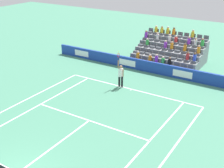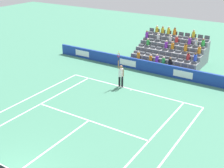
{
  "view_description": "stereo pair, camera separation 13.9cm",
  "coord_description": "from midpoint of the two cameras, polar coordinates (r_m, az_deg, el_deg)",
  "views": [
    {
      "loc": [
        -9.69,
        6.38,
        9.48
      ],
      "look_at": [
        0.47,
        -9.8,
        1.1
      ],
      "focal_mm": 47.84,
      "sensor_mm": 36.0,
      "label": 1
    },
    {
      "loc": [
        -9.81,
        6.31,
        9.48
      ],
      "look_at": [
        0.47,
        -9.8,
        1.1
      ],
      "focal_mm": 47.84,
      "sensor_mm": 36.0,
      "label": 2
    }
  ],
  "objects": [
    {
      "name": "line_doubles_sideline_left",
      "position": [
        21.75,
        -17.06,
        -3.28
      ],
      "size": [
        0.1,
        11.89,
        0.01
      ],
      "primitive_type": "cube",
      "color": "white",
      "rests_on": "ground"
    },
    {
      "name": "sponsor_barrier",
      "position": [
        25.85,
        7.88,
        3.1
      ],
      "size": [
        20.6,
        0.22,
        0.98
      ],
      "color": "#193899",
      "rests_on": "ground"
    },
    {
      "name": "line_baseline",
      "position": [
        22.75,
        3.62,
        -0.99
      ],
      "size": [
        10.97,
        0.1,
        0.01
      ],
      "primitive_type": "cube",
      "color": "white",
      "rests_on": "ground"
    },
    {
      "name": "line_centre_mark",
      "position": [
        22.67,
        3.5,
        -1.08
      ],
      "size": [
        0.1,
        0.2,
        0.01
      ],
      "primitive_type": "cube",
      "color": "white",
      "rests_on": "ground"
    },
    {
      "name": "line_singles_sideline_right",
      "position": [
        16.51,
        6.25,
        -11.51
      ],
      "size": [
        0.1,
        11.89,
        0.01
      ],
      "primitive_type": "cube",
      "color": "white",
      "rests_on": "ground"
    },
    {
      "name": "line_service",
      "position": [
        18.64,
        -4.6,
        -6.97
      ],
      "size": [
        8.23,
        0.1,
        0.01
      ],
      "primitive_type": "cube",
      "color": "white",
      "rests_on": "ground"
    },
    {
      "name": "line_doubles_sideline_right",
      "position": [
        16.1,
        10.73,
        -12.88
      ],
      "size": [
        0.1,
        11.89,
        0.01
      ],
      "primitive_type": "cube",
      "color": "white",
      "rests_on": "ground"
    },
    {
      "name": "line_singles_sideline_left",
      "position": [
        20.81,
        -14.54,
        -4.24
      ],
      "size": [
        0.1,
        11.89,
        0.01
      ],
      "primitive_type": "cube",
      "color": "white",
      "rests_on": "ground"
    },
    {
      "name": "tennis_player",
      "position": [
        22.71,
        1.49,
        1.72
      ],
      "size": [
        0.53,
        0.37,
        2.85
      ],
      "color": "black",
      "rests_on": "ground"
    },
    {
      "name": "stadium_stand",
      "position": [
        28.86,
        10.92,
        5.81
      ],
      "size": [
        6.2,
        4.75,
        3.02
      ],
      "color": "gray",
      "rests_on": "ground"
    },
    {
      "name": "line_centre_service",
      "position": [
        16.61,
        -11.28,
        -11.63
      ],
      "size": [
        0.1,
        6.4,
        0.01
      ],
      "primitive_type": "cube",
      "color": "white",
      "rests_on": "ground"
    }
  ]
}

